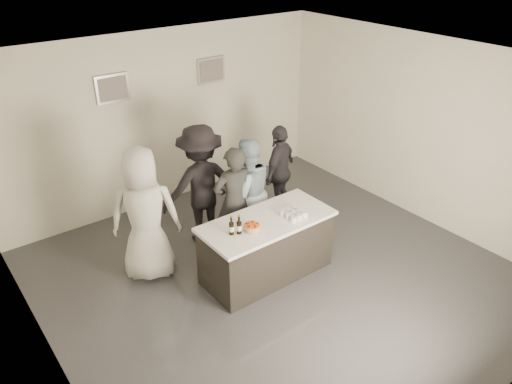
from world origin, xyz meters
The scene contains 19 objects.
floor centered at (0.00, 0.00, 0.00)m, with size 6.00×6.00×0.00m, color #3D3D42.
ceiling centered at (0.00, 0.00, 3.00)m, with size 6.00×6.00×0.00m, color white.
wall_back centered at (0.00, 3.00, 1.50)m, with size 6.00×0.04×3.00m, color silver.
wall_front centered at (0.00, -3.00, 1.50)m, with size 6.00×0.04×3.00m, color silver.
wall_left centered at (-3.00, 0.00, 1.50)m, with size 0.04×6.00×3.00m, color silver.
wall_right centered at (3.00, 0.00, 1.50)m, with size 0.04×6.00×3.00m, color silver.
picture_left centered at (-0.90, 2.97, 2.20)m, with size 0.54×0.04×0.44m, color #B2B2B7.
picture_right centered at (0.90, 2.97, 2.20)m, with size 0.54×0.04×0.44m, color #B2B2B7.
bar_counter centered at (-0.08, 0.15, 0.45)m, with size 1.86×0.86×0.90m, color white.
cake centered at (-0.40, 0.06, 0.94)m, with size 0.21×0.21×0.07m, color orange.
beer_bottle_a centered at (-0.67, 0.14, 1.03)m, with size 0.07×0.07×0.26m, color black.
beer_bottle_b centered at (-0.58, 0.10, 1.03)m, with size 0.07×0.07×0.26m, color black.
tumbler_cluster centered at (0.27, 0.00, 0.94)m, with size 0.30×0.30×0.08m, color orange.
candles centered at (-0.32, -0.10, 0.90)m, with size 0.24×0.08×0.01m, color pink.
person_main_black centered at (-0.12, 0.87, 0.86)m, with size 0.63×0.41×1.73m, color #282828.
person_main_blue centered at (0.21, 1.00, 0.86)m, with size 0.84×0.65×1.72m, color #95ACC3.
person_guest_left centered at (-1.38, 1.15, 0.96)m, with size 0.94×0.61×1.93m, color silver.
person_guest_right centered at (1.17, 1.38, 0.80)m, with size 0.94×0.39×1.60m, color #2F2D36.
person_guest_back centered at (-0.30, 1.47, 0.95)m, with size 1.23×0.71×1.90m, color black.
Camera 1 is at (-3.69, -4.35, 4.41)m, focal length 35.00 mm.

